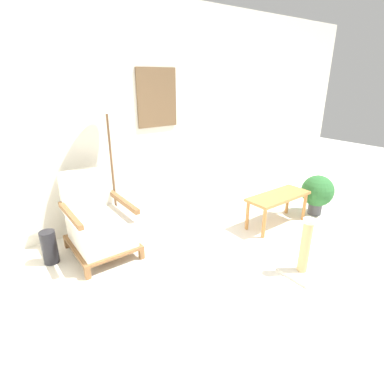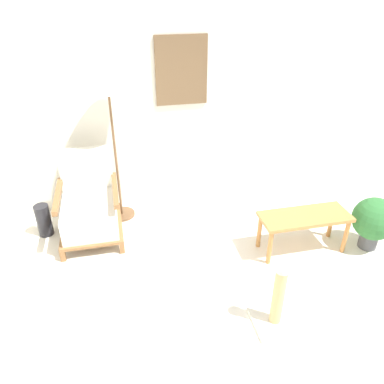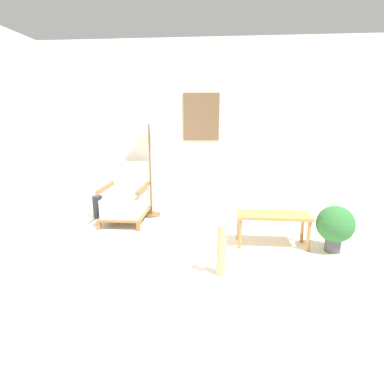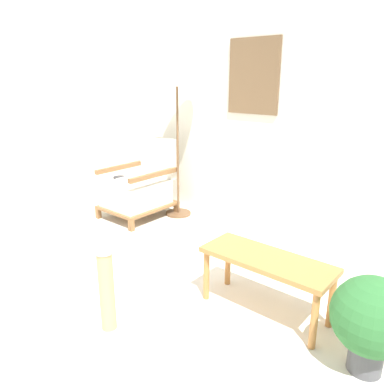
{
  "view_description": "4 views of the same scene",
  "coord_description": "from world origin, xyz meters",
  "px_view_note": "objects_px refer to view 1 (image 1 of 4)",
  "views": [
    {
      "loc": [
        -1.94,
        -1.13,
        1.8
      ],
      "look_at": [
        -0.01,
        1.47,
        0.55
      ],
      "focal_mm": 28.0,
      "sensor_mm": 36.0,
      "label": 1
    },
    {
      "loc": [
        -0.71,
        -1.68,
        2.43
      ],
      "look_at": [
        -0.01,
        1.47,
        0.55
      ],
      "focal_mm": 35.0,
      "sensor_mm": 36.0,
      "label": 2
    },
    {
      "loc": [
        0.33,
        -2.5,
        1.56
      ],
      "look_at": [
        -0.01,
        1.47,
        0.55
      ],
      "focal_mm": 28.0,
      "sensor_mm": 36.0,
      "label": 3
    },
    {
      "loc": [
        2.09,
        -0.98,
        1.54
      ],
      "look_at": [
        -0.01,
        1.47,
        0.55
      ],
      "focal_mm": 35.0,
      "sensor_mm": 36.0,
      "label": 4
    }
  ],
  "objects_px": {
    "armchair": "(99,225)",
    "scratching_post": "(304,256)",
    "coffee_table": "(278,199)",
    "vase": "(49,247)",
    "potted_plant": "(317,192)",
    "floor_lamp": "(106,108)"
  },
  "relations": [
    {
      "from": "armchair",
      "to": "scratching_post",
      "type": "relative_size",
      "value": 1.48
    },
    {
      "from": "coffee_table",
      "to": "vase",
      "type": "relative_size",
      "value": 2.49
    },
    {
      "from": "scratching_post",
      "to": "armchair",
      "type": "bearing_deg",
      "value": 132.68
    },
    {
      "from": "floor_lamp",
      "to": "potted_plant",
      "type": "height_order",
      "value": "floor_lamp"
    },
    {
      "from": "potted_plant",
      "to": "scratching_post",
      "type": "xyz_separation_m",
      "value": [
        -1.33,
        -0.71,
        -0.14
      ]
    },
    {
      "from": "floor_lamp",
      "to": "potted_plant",
      "type": "distance_m",
      "value": 2.92
    },
    {
      "from": "coffee_table",
      "to": "potted_plant",
      "type": "distance_m",
      "value": 0.7
    },
    {
      "from": "armchair",
      "to": "scratching_post",
      "type": "xyz_separation_m",
      "value": [
        1.43,
        -1.55,
        -0.13
      ]
    },
    {
      "from": "vase",
      "to": "scratching_post",
      "type": "bearing_deg",
      "value": -40.74
    },
    {
      "from": "vase",
      "to": "coffee_table",
      "type": "bearing_deg",
      "value": -18.04
    },
    {
      "from": "potted_plant",
      "to": "floor_lamp",
      "type": "bearing_deg",
      "value": 154.85
    },
    {
      "from": "potted_plant",
      "to": "vase",
      "type": "bearing_deg",
      "value": 163.72
    },
    {
      "from": "floor_lamp",
      "to": "vase",
      "type": "bearing_deg",
      "value": -166.78
    },
    {
      "from": "armchair",
      "to": "floor_lamp",
      "type": "bearing_deg",
      "value": 42.98
    },
    {
      "from": "scratching_post",
      "to": "potted_plant",
      "type": "bearing_deg",
      "value": 28.08
    },
    {
      "from": "floor_lamp",
      "to": "armchair",
      "type": "bearing_deg",
      "value": -137.02
    },
    {
      "from": "vase",
      "to": "scratching_post",
      "type": "xyz_separation_m",
      "value": [
        1.92,
        -1.66,
        0.01
      ]
    },
    {
      "from": "vase",
      "to": "potted_plant",
      "type": "xyz_separation_m",
      "value": [
        3.25,
        -0.95,
        0.15
      ]
    },
    {
      "from": "armchair",
      "to": "scratching_post",
      "type": "distance_m",
      "value": 2.11
    },
    {
      "from": "coffee_table",
      "to": "floor_lamp",
      "type": "bearing_deg",
      "value": 149.46
    },
    {
      "from": "armchair",
      "to": "scratching_post",
      "type": "bearing_deg",
      "value": -47.32
    },
    {
      "from": "armchair",
      "to": "potted_plant",
      "type": "relative_size",
      "value": 1.56
    }
  ]
}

